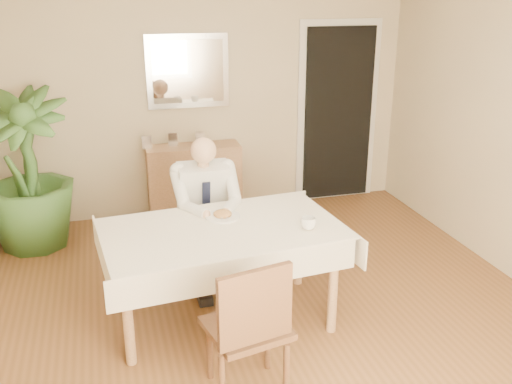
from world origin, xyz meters
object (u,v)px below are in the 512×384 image
object	(u,v)px
coffee_mug	(308,223)
potted_palm	(27,171)
seated_man	(207,207)
chair_far	(202,219)
sideboard	(194,181)
dining_table	(223,238)
chair_near	(250,325)

from	to	relation	value
coffee_mug	potted_palm	world-z (taller)	potted_palm
seated_man	chair_far	bearing A→B (deg)	90.00
sideboard	potted_palm	bearing A→B (deg)	-167.12
dining_table	sideboard	xyz separation A→B (m)	(0.14, 2.11, -0.27)
coffee_mug	potted_palm	xyz separation A→B (m)	(-2.07, 1.95, -0.04)
seated_man	sideboard	world-z (taller)	seated_man
seated_man	potted_palm	world-z (taller)	potted_palm
chair_near	coffee_mug	size ratio (longest dim) A/B	8.71
potted_palm	seated_man	bearing A→B (deg)	-38.25
seated_man	sideboard	xyz separation A→B (m)	(0.14, 1.52, -0.30)
dining_table	seated_man	world-z (taller)	seated_man
chair_near	seated_man	size ratio (longest dim) A/B	0.77
potted_palm	coffee_mug	bearing A→B (deg)	-43.22
dining_table	chair_far	bearing A→B (deg)	84.38
potted_palm	chair_near	bearing A→B (deg)	-61.91
chair_far	potted_palm	world-z (taller)	potted_palm
dining_table	chair_near	bearing A→B (deg)	-98.36
chair_near	seated_man	bearing A→B (deg)	76.26
seated_man	coffee_mug	size ratio (longest dim) A/B	11.36
dining_table	seated_man	bearing A→B (deg)	84.38
dining_table	chair_far	xyz separation A→B (m)	(0.00, 0.88, -0.20)
dining_table	sideboard	distance (m)	2.13
dining_table	chair_near	world-z (taller)	chair_near
sideboard	potted_palm	size ratio (longest dim) A/B	0.65
chair_near	potted_palm	bearing A→B (deg)	106.03
chair_far	chair_near	bearing A→B (deg)	-87.02
chair_far	sideboard	world-z (taller)	chair_far
sideboard	chair_far	bearing A→B (deg)	-95.42
chair_near	sideboard	xyz separation A→B (m)	(0.18, 3.05, -0.14)
chair_near	dining_table	bearing A→B (deg)	75.20
dining_table	chair_far	size ratio (longest dim) A/B	2.15
dining_table	sideboard	size ratio (longest dim) A/B	1.83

